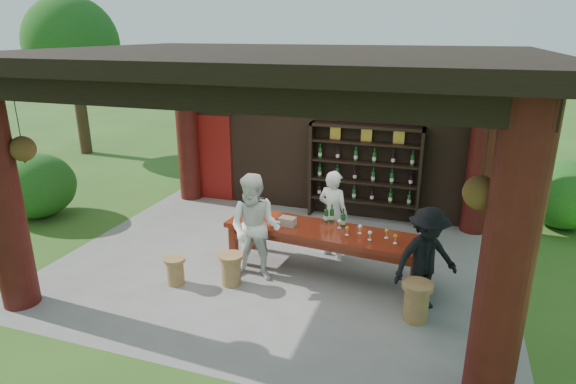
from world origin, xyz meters
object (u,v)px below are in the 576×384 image
(host, at_px, (333,214))
(napkin_basket, at_px, (287,221))
(wine_shelf, at_px, (364,173))
(tasting_table, at_px, (324,236))
(stool_far_left, at_px, (175,270))
(stool_near_right, at_px, (416,301))
(guest_man, at_px, (426,259))
(guest_woman, at_px, (255,228))
(stool_near_left, at_px, (231,269))

(host, distance_m, napkin_basket, 0.90)
(wine_shelf, bearing_deg, host, -95.79)
(tasting_table, relative_size, stool_far_left, 7.49)
(stool_near_right, bearing_deg, host, 134.58)
(host, bearing_deg, napkin_basket, 66.07)
(wine_shelf, bearing_deg, stool_far_left, -121.84)
(guest_man, bearing_deg, tasting_table, 123.50)
(host, xyz_separation_m, guest_woman, (-0.95, -1.19, 0.09))
(stool_far_left, relative_size, host, 0.29)
(host, bearing_deg, guest_woman, 69.29)
(wine_shelf, relative_size, host, 1.46)
(tasting_table, bearing_deg, napkin_basket, -177.03)
(host, height_order, guest_man, host)
(wine_shelf, xyz_separation_m, guest_woman, (-1.15, -3.07, -0.14))
(host, xyz_separation_m, napkin_basket, (-0.60, -0.67, 0.04))
(stool_near_right, height_order, guest_woman, guest_woman)
(tasting_table, distance_m, guest_woman, 1.14)
(wine_shelf, xyz_separation_m, stool_near_left, (-1.44, -3.38, -0.74))
(napkin_basket, bearing_deg, stool_far_left, -143.34)
(host, height_order, guest_woman, guest_woman)
(host, distance_m, guest_woman, 1.52)
(stool_near_left, height_order, host, host)
(tasting_table, xyz_separation_m, stool_near_left, (-1.26, -0.86, -0.37))
(guest_woman, bearing_deg, host, 47.48)
(guest_man, bearing_deg, stool_near_left, 149.00)
(guest_woman, xyz_separation_m, guest_man, (2.58, -0.04, -0.10))
(guest_woman, bearing_deg, stool_far_left, -156.41)
(guest_man, height_order, napkin_basket, guest_man)
(wine_shelf, height_order, stool_near_right, wine_shelf)
(wine_shelf, xyz_separation_m, stool_near_right, (1.37, -3.47, -0.71))
(stool_near_left, bearing_deg, stool_far_left, -161.88)
(guest_woman, distance_m, napkin_basket, 0.63)
(napkin_basket, bearing_deg, guest_man, -14.10)
(guest_man, bearing_deg, guest_woman, 142.80)
(stool_near_left, relative_size, stool_near_right, 0.90)
(stool_near_right, relative_size, stool_far_left, 1.26)
(napkin_basket, bearing_deg, stool_near_left, -128.03)
(stool_near_right, distance_m, host, 2.27)
(stool_near_right, relative_size, guest_woman, 0.32)
(stool_far_left, bearing_deg, guest_woman, 27.28)
(stool_far_left, height_order, guest_woman, guest_woman)
(tasting_table, height_order, stool_near_right, tasting_table)
(host, height_order, napkin_basket, host)
(stool_far_left, bearing_deg, tasting_table, 28.37)
(napkin_basket, bearing_deg, tasting_table, 2.97)
(tasting_table, distance_m, stool_near_left, 1.57)
(stool_far_left, xyz_separation_m, host, (2.08, 1.76, 0.54))
(tasting_table, relative_size, stool_near_right, 5.96)
(stool_near_right, distance_m, stool_far_left, 3.64)
(tasting_table, height_order, napkin_basket, napkin_basket)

